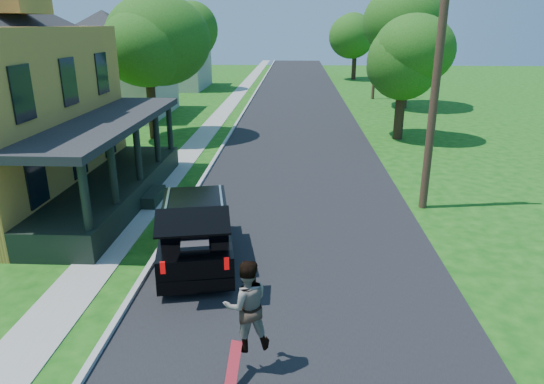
{
  "coord_description": "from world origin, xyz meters",
  "views": [
    {
      "loc": [
        -0.15,
        -10.64,
        6.28
      ],
      "look_at": [
        -0.82,
        3.0,
        1.53
      ],
      "focal_mm": 32.0,
      "sensor_mm": 36.0,
      "label": 1
    }
  ],
  "objects_px": {
    "tree_right_near": "(404,57)",
    "utility_pole_near": "(436,81)",
    "black_suv": "(196,232)",
    "skateboarder": "(246,305)"
  },
  "relations": [
    {
      "from": "black_suv",
      "to": "utility_pole_near",
      "type": "height_order",
      "value": "utility_pole_near"
    },
    {
      "from": "black_suv",
      "to": "utility_pole_near",
      "type": "distance_m",
      "value": 9.36
    },
    {
      "from": "skateboarder",
      "to": "tree_right_near",
      "type": "relative_size",
      "value": 0.26
    },
    {
      "from": "skateboarder",
      "to": "tree_right_near",
      "type": "xyz_separation_m",
      "value": [
        6.74,
        20.14,
        3.2
      ]
    },
    {
      "from": "black_suv",
      "to": "skateboarder",
      "type": "height_order",
      "value": "skateboarder"
    },
    {
      "from": "black_suv",
      "to": "utility_pole_near",
      "type": "xyz_separation_m",
      "value": [
        7.35,
        4.5,
        3.65
      ]
    },
    {
      "from": "tree_right_near",
      "to": "utility_pole_near",
      "type": "relative_size",
      "value": 0.78
    },
    {
      "from": "tree_right_near",
      "to": "black_suv",
      "type": "bearing_deg",
      "value": -118.66
    },
    {
      "from": "utility_pole_near",
      "to": "black_suv",
      "type": "bearing_deg",
      "value": -148.24
    },
    {
      "from": "tree_right_near",
      "to": "utility_pole_near",
      "type": "xyz_separation_m",
      "value": [
        -1.24,
        -11.21,
        -0.07
      ]
    }
  ]
}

